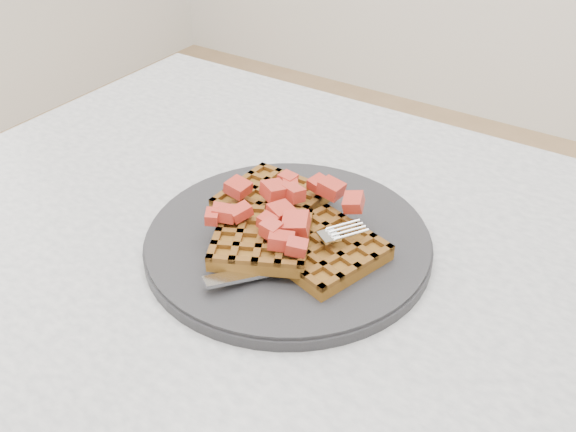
% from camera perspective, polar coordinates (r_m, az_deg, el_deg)
% --- Properties ---
extents(table, '(1.20, 0.80, 0.75)m').
position_cam_1_polar(table, '(0.70, 6.95, -14.91)').
color(table, silver).
rests_on(table, ground).
extents(plate, '(0.30, 0.30, 0.02)m').
position_cam_1_polar(plate, '(0.68, -0.00, -2.20)').
color(plate, black).
rests_on(plate, table).
extents(waffles, '(0.21, 0.19, 0.03)m').
position_cam_1_polar(waffles, '(0.67, -0.17, -1.06)').
color(waffles, brown).
rests_on(waffles, plate).
extents(strawberry_pile, '(0.15, 0.15, 0.02)m').
position_cam_1_polar(strawberry_pile, '(0.65, -0.00, 1.00)').
color(strawberry_pile, '#9C140C').
rests_on(strawberry_pile, waffles).
extents(fork, '(0.12, 0.17, 0.02)m').
position_cam_1_polar(fork, '(0.63, 0.99, -3.91)').
color(fork, silver).
rests_on(fork, plate).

